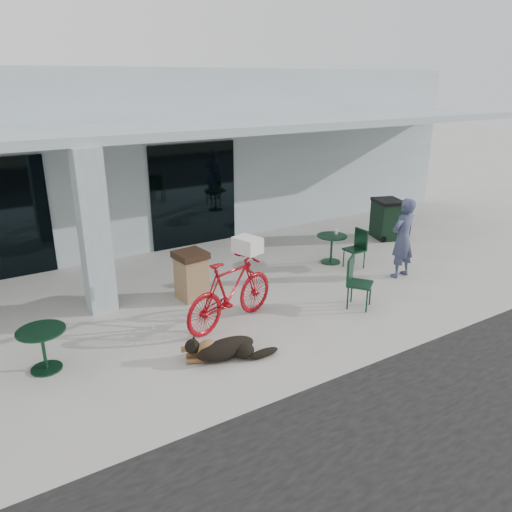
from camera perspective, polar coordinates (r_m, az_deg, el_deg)
ground at (r=8.83m, az=-3.44°, el=-9.21°), size 80.00×80.00×0.00m
building at (r=15.87m, az=-18.86°, el=11.40°), size 22.00×7.00×4.50m
storefront_glass_right at (r=13.32m, az=-7.11°, el=6.92°), size 2.40×0.06×2.70m
column at (r=9.75m, az=-18.03°, el=2.61°), size 0.50×0.50×3.12m
overhang at (r=11.09m, az=-13.05°, el=13.77°), size 22.00×2.80×0.18m
bicycle at (r=9.01m, az=-2.91°, el=-4.10°), size 2.19×1.15×1.26m
laundry_basket at (r=9.03m, az=-0.98°, el=1.26°), size 0.48×0.56×0.29m
dog at (r=8.13m, az=-3.44°, el=-10.39°), size 1.22×0.80×0.39m
cup_near_dog at (r=9.29m, az=-11.63°, el=-7.75°), size 0.10×0.10×0.10m
cafe_table_near at (r=8.41m, az=-23.09°, el=-9.84°), size 0.83×0.83×0.68m
cafe_table_far at (r=12.24m, az=8.61°, el=0.80°), size 0.90×0.90×0.69m
cafe_chair_far_a at (r=9.90m, az=11.80°, el=-3.06°), size 0.66×0.67×1.01m
cafe_chair_far_b at (r=11.95m, az=11.19°, el=0.78°), size 0.46×0.42×0.93m
person at (r=11.55m, az=16.43°, el=1.96°), size 0.69×0.48×1.81m
cup_on_table at (r=12.27m, az=9.14°, el=2.76°), size 0.10×0.10×0.11m
trash_receptacle at (r=10.16m, az=-7.40°, el=-2.20°), size 0.65×0.65×1.00m
wheeled_bin at (r=14.42m, az=14.72°, el=4.12°), size 0.92×1.03×1.10m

